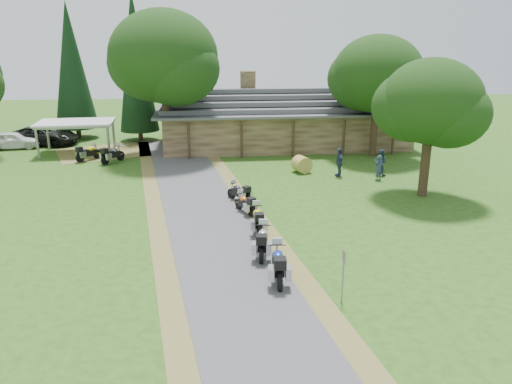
{
  "coord_description": "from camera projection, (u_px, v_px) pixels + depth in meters",
  "views": [
    {
      "loc": [
        -0.87,
        -17.94,
        8.92
      ],
      "look_at": [
        1.62,
        5.45,
        1.6
      ],
      "focal_mm": 35.0,
      "sensor_mm": 36.0,
      "label": 1
    }
  ],
  "objects": [
    {
      "name": "ground",
      "position": [
        230.0,
        272.0,
        19.78
      ],
      "size": [
        120.0,
        120.0,
        0.0
      ],
      "primitive_type": "plane",
      "color": "#2B4D15",
      "rests_on": "ground"
    },
    {
      "name": "driveway",
      "position": [
        215.0,
        235.0,
        23.52
      ],
      "size": [
        51.95,
        51.95,
        0.0
      ],
      "primitive_type": "plane",
      "rotation": [
        0.0,
        0.0,
        0.14
      ],
      "color": "#434245",
      "rests_on": "ground"
    },
    {
      "name": "lodge",
      "position": [
        284.0,
        117.0,
        42.44
      ],
      "size": [
        21.4,
        9.4,
        4.9
      ],
      "primitive_type": null,
      "color": "brown",
      "rests_on": "ground"
    },
    {
      "name": "carport",
      "position": [
        77.0,
        137.0,
        39.88
      ],
      "size": [
        6.02,
        4.16,
        2.53
      ],
      "primitive_type": null,
      "rotation": [
        0.0,
        0.0,
        0.05
      ],
      "color": "silver",
      "rests_on": "ground"
    },
    {
      "name": "car_white_sedan",
      "position": [
        12.0,
        138.0,
        41.43
      ],
      "size": [
        3.02,
        5.71,
        1.82
      ],
      "primitive_type": "imported",
      "rotation": [
        0.0,
        0.0,
        1.71
      ],
      "color": "white",
      "rests_on": "ground"
    },
    {
      "name": "car_dark_suv",
      "position": [
        43.0,
        131.0,
        42.86
      ],
      "size": [
        4.14,
        6.81,
        2.43
      ],
      "primitive_type": "imported",
      "rotation": [
        0.0,
        0.0,
        1.33
      ],
      "color": "black",
      "rests_on": "ground"
    },
    {
      "name": "motorcycle_row_a",
      "position": [
        278.0,
        262.0,
        18.95
      ],
      "size": [
        0.85,
        2.18,
        1.46
      ],
      "primitive_type": null,
      "rotation": [
        0.0,
        0.0,
        1.5
      ],
      "color": "navy",
      "rests_on": "ground"
    },
    {
      "name": "motorcycle_row_b",
      "position": [
        263.0,
        240.0,
        21.14
      ],
      "size": [
        1.01,
        2.14,
        1.41
      ],
      "primitive_type": null,
      "rotation": [
        0.0,
        0.0,
        1.4
      ],
      "color": "#AAABB2",
      "rests_on": "ground"
    },
    {
      "name": "motorcycle_row_c",
      "position": [
        258.0,
        218.0,
        23.73
      ],
      "size": [
        0.67,
        2.0,
        1.36
      ],
      "primitive_type": null,
      "rotation": [
        0.0,
        0.0,
        1.56
      ],
      "color": "yellow",
      "rests_on": "ground"
    },
    {
      "name": "motorcycle_row_d",
      "position": [
        245.0,
        203.0,
        26.25
      ],
      "size": [
        1.23,
        1.8,
        1.18
      ],
      "primitive_type": null,
      "rotation": [
        0.0,
        0.0,
        2.0
      ],
      "color": "#CD6620",
      "rests_on": "ground"
    },
    {
      "name": "motorcycle_row_e",
      "position": [
        239.0,
        191.0,
        28.12
      ],
      "size": [
        1.46,
        1.74,
        1.18
      ],
      "primitive_type": null,
      "rotation": [
        0.0,
        0.0,
        2.19
      ],
      "color": "black",
      "rests_on": "ground"
    },
    {
      "name": "motorcycle_carport_a",
      "position": [
        89.0,
        152.0,
        37.51
      ],
      "size": [
        1.8,
        1.8,
        1.31
      ],
      "primitive_type": null,
      "rotation": [
        0.0,
        0.0,
        0.79
      ],
      "color": "#D7C708",
      "rests_on": "ground"
    },
    {
      "name": "motorcycle_carport_b",
      "position": [
        113.0,
        153.0,
        36.87
      ],
      "size": [
        1.7,
        2.06,
        1.39
      ],
      "primitive_type": null,
      "rotation": [
        0.0,
        0.0,
        0.97
      ],
      "color": "gray",
      "rests_on": "ground"
    },
    {
      "name": "person_a",
      "position": [
        379.0,
        165.0,
        32.32
      ],
      "size": [
        0.68,
        0.63,
        1.94
      ],
      "primitive_type": "imported",
      "rotation": [
        0.0,
        0.0,
        3.7
      ],
      "color": "#31405E",
      "rests_on": "ground"
    },
    {
      "name": "person_b",
      "position": [
        381.0,
        160.0,
        33.42
      ],
      "size": [
        0.73,
        0.71,
        2.09
      ],
      "primitive_type": "imported",
      "rotation": [
        0.0,
        0.0,
        2.44
      ],
      "color": "#31405E",
      "rests_on": "ground"
    },
    {
      "name": "person_c",
      "position": [
        339.0,
        160.0,
        33.12
      ],
      "size": [
        0.49,
        0.66,
        2.26
      ],
      "primitive_type": "imported",
      "rotation": [
        0.0,
        0.0,
        4.75
      ],
      "color": "#31405E",
      "rests_on": "ground"
    },
    {
      "name": "hay_bale",
      "position": [
        302.0,
        164.0,
        34.23
      ],
      "size": [
        1.4,
        1.33,
        1.13
      ],
      "primitive_type": "cylinder",
      "rotation": [
        1.57,
        0.0,
        0.31
      ],
      "color": "olive",
      "rests_on": "ground"
    },
    {
      "name": "sign_post",
      "position": [
        343.0,
        276.0,
        17.26
      ],
      "size": [
        0.36,
        0.06,
        2.0
      ],
      "primitive_type": null,
      "color": "gray",
      "rests_on": "ground"
    },
    {
      "name": "oak_lodge_left",
      "position": [
        164.0,
        76.0,
        37.34
      ],
      "size": [
        8.08,
        8.08,
        12.21
      ],
      "primitive_type": null,
      "color": "#12350F",
      "rests_on": "ground"
    },
    {
      "name": "oak_lodge_right",
      "position": [
        377.0,
        90.0,
        37.67
      ],
      "size": [
        6.81,
        6.81,
        10.15
      ],
      "primitive_type": null,
      "color": "#12350F",
      "rests_on": "ground"
    },
    {
      "name": "oak_driveway",
      "position": [
        430.0,
        120.0,
        28.03
      ],
      "size": [
        5.63,
        5.63,
        8.89
      ],
      "primitive_type": null,
      "color": "#12350F",
      "rests_on": "ground"
    },
    {
      "name": "cedar_near",
      "position": [
        136.0,
        67.0,
        43.21
      ],
      "size": [
        3.44,
        3.44,
        12.83
      ],
      "primitive_type": "cone",
      "color": "black",
      "rests_on": "ground"
    },
    {
      "name": "cedar_far",
      "position": [
        72.0,
        71.0,
        44.33
      ],
      "size": [
        3.78,
        3.78,
        11.99
      ],
      "primitive_type": "cone",
      "color": "black",
      "rests_on": "ground"
    }
  ]
}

